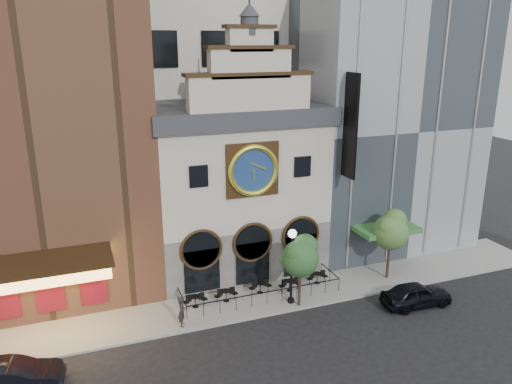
{
  "coord_description": "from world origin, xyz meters",
  "views": [
    {
      "loc": [
        -10.77,
        -25.61,
        16.71
      ],
      "look_at": [
        1.02,
        6.0,
        6.32
      ],
      "focal_mm": 35.0,
      "sensor_mm": 36.0,
      "label": 1
    }
  ],
  "objects": [
    {
      "name": "bistro_0",
      "position": [
        -4.45,
        2.53,
        0.61
      ],
      "size": [
        1.58,
        0.68,
        0.9
      ],
      "color": "black",
      "rests_on": "sidewalk"
    },
    {
      "name": "car_left",
      "position": [
        -14.76,
        -1.94,
        0.79
      ],
      "size": [
        4.95,
        2.26,
        1.57
      ],
      "primitive_type": "imported",
      "rotation": [
        0.0,
        0.0,
        1.44
      ],
      "color": "black",
      "rests_on": "ground"
    },
    {
      "name": "tree_left",
      "position": [
        1.96,
        0.43,
        3.64
      ],
      "size": [
        2.47,
        2.38,
        4.76
      ],
      "color": "#382619",
      "rests_on": "sidewalk"
    },
    {
      "name": "ground",
      "position": [
        0.0,
        0.0,
        0.0
      ],
      "size": [
        120.0,
        120.0,
        0.0
      ],
      "primitive_type": "plane",
      "color": "black",
      "rests_on": "ground"
    },
    {
      "name": "car_right",
      "position": [
        9.15,
        -2.07,
        0.8
      ],
      "size": [
        4.77,
        2.12,
        1.6
      ],
      "primitive_type": "imported",
      "rotation": [
        0.0,
        0.0,
        1.52
      ],
      "color": "black",
      "rests_on": "ground"
    },
    {
      "name": "tree_right",
      "position": [
        9.61,
        1.79,
        3.87
      ],
      "size": [
        2.63,
        2.53,
        5.07
      ],
      "color": "#382619",
      "rests_on": "sidewalk"
    },
    {
      "name": "theater_building",
      "position": [
        -13.0,
        9.96,
        12.6
      ],
      "size": [
        14.0,
        15.6,
        25.0
      ],
      "color": "brown",
      "rests_on": "ground"
    },
    {
      "name": "bistro_3",
      "position": [
        2.14,
        2.38,
        0.61
      ],
      "size": [
        1.58,
        0.68,
        0.9
      ],
      "color": "black",
      "rests_on": "sidewalk"
    },
    {
      "name": "bistro_2",
      "position": [
        0.13,
        2.79,
        0.61
      ],
      "size": [
        1.58,
        0.68,
        0.9
      ],
      "color": "black",
      "rests_on": "sidewalk"
    },
    {
      "name": "cafe_railing",
      "position": [
        0.0,
        2.5,
        0.6
      ],
      "size": [
        10.6,
        2.6,
        0.9
      ],
      "primitive_type": null,
      "color": "black",
      "rests_on": "sidewalk"
    },
    {
      "name": "sidewalk",
      "position": [
        0.0,
        2.5,
        0.07
      ],
      "size": [
        44.0,
        5.0,
        0.15
      ],
      "primitive_type": "cube",
      "color": "gray",
      "rests_on": "ground"
    },
    {
      "name": "bistro_4",
      "position": [
        4.4,
        2.7,
        0.61
      ],
      "size": [
        1.58,
        0.68,
        0.9
      ],
      "color": "black",
      "rests_on": "sidewalk"
    },
    {
      "name": "lamppost",
      "position": [
        1.57,
        0.92,
        3.32
      ],
      "size": [
        1.62,
        0.72,
        5.12
      ],
      "rotation": [
        0.0,
        0.0,
        -0.18
      ],
      "color": "black",
      "rests_on": "sidewalk"
    },
    {
      "name": "clock_building",
      "position": [
        0.0,
        7.82,
        6.69
      ],
      "size": [
        12.6,
        8.78,
        18.65
      ],
      "color": "#605E5B",
      "rests_on": "ground"
    },
    {
      "name": "pedestrian",
      "position": [
        -5.71,
        0.66,
        1.09
      ],
      "size": [
        0.58,
        0.76,
        1.87
      ],
      "primitive_type": "imported",
      "rotation": [
        0.0,
        0.0,
        1.36
      ],
      "color": "black",
      "rests_on": "sidewalk"
    },
    {
      "name": "bistro_1",
      "position": [
        -2.36,
        2.56,
        0.61
      ],
      "size": [
        1.58,
        0.68,
        0.9
      ],
      "color": "black",
      "rests_on": "sidewalk"
    },
    {
      "name": "retail_building",
      "position": [
        12.99,
        9.99,
        10.14
      ],
      "size": [
        14.0,
        14.4,
        20.0
      ],
      "color": "gray",
      "rests_on": "ground"
    }
  ]
}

